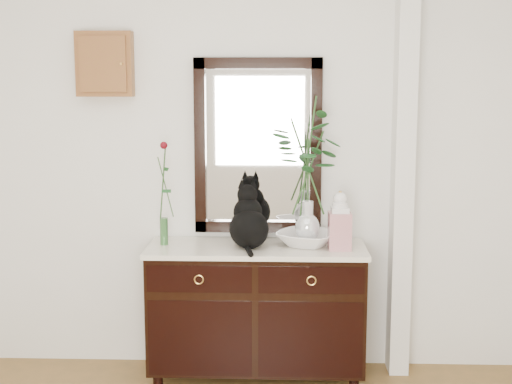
{
  "coord_description": "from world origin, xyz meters",
  "views": [
    {
      "loc": [
        0.25,
        -2.51,
        1.84
      ],
      "look_at": [
        0.1,
        1.63,
        1.2
      ],
      "focal_mm": 50.0,
      "sensor_mm": 36.0,
      "label": 1
    }
  ],
  "objects_px": {
    "sideboard": "(257,305)",
    "ginger_jar": "(340,220)",
    "lotus_bowl": "(307,239)",
    "cat": "(249,216)"
  },
  "relations": [
    {
      "from": "lotus_bowl",
      "to": "sideboard",
      "type": "bearing_deg",
      "value": -175.78
    },
    {
      "from": "cat",
      "to": "ginger_jar",
      "type": "bearing_deg",
      "value": -12.97
    },
    {
      "from": "lotus_bowl",
      "to": "cat",
      "type": "bearing_deg",
      "value": -171.05
    },
    {
      "from": "ginger_jar",
      "to": "lotus_bowl",
      "type": "bearing_deg",
      "value": 155.99
    },
    {
      "from": "cat",
      "to": "ginger_jar",
      "type": "height_order",
      "value": "cat"
    },
    {
      "from": "cat",
      "to": "lotus_bowl",
      "type": "distance_m",
      "value": 0.39
    },
    {
      "from": "cat",
      "to": "ginger_jar",
      "type": "distance_m",
      "value": 0.54
    },
    {
      "from": "cat",
      "to": "lotus_bowl",
      "type": "relative_size",
      "value": 1.08
    },
    {
      "from": "sideboard",
      "to": "ginger_jar",
      "type": "height_order",
      "value": "ginger_jar"
    },
    {
      "from": "sideboard",
      "to": "cat",
      "type": "bearing_deg",
      "value": -143.8
    }
  ]
}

